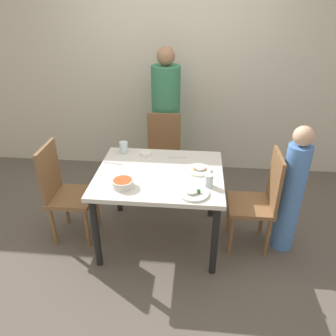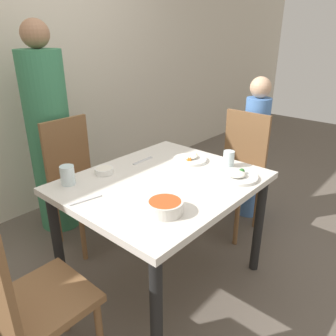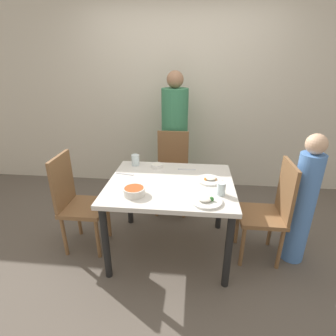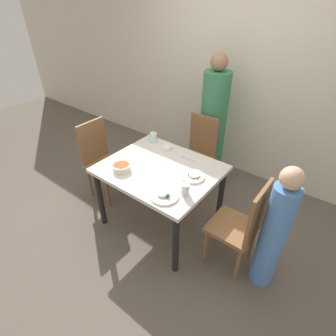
# 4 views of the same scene
# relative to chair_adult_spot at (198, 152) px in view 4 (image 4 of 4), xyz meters

# --- Properties ---
(ground_plane) EXTENTS (10.00, 10.00, 0.00)m
(ground_plane) POSITION_rel_chair_adult_spot_xyz_m (0.06, -0.82, -0.52)
(ground_plane) COLOR #60564C
(wall_back) EXTENTS (10.00, 0.06, 2.70)m
(wall_back) POSITION_rel_chair_adult_spot_xyz_m (0.06, 0.75, 0.83)
(wall_back) COLOR beige
(wall_back) RESTS_ON ground_plane
(dining_table) EXTENTS (1.13, 0.95, 0.75)m
(dining_table) POSITION_rel_chair_adult_spot_xyz_m (0.06, -0.82, 0.14)
(dining_table) COLOR silver
(dining_table) RESTS_ON ground_plane
(chair_adult_spot) EXTENTS (0.40, 0.40, 0.97)m
(chair_adult_spot) POSITION_rel_chair_adult_spot_xyz_m (0.00, 0.00, 0.00)
(chair_adult_spot) COLOR brown
(chair_adult_spot) RESTS_ON ground_plane
(chair_child_spot) EXTENTS (0.40, 0.40, 0.97)m
(chair_child_spot) POSITION_rel_chair_adult_spot_xyz_m (0.97, -0.82, 0.00)
(chair_child_spot) COLOR brown
(chair_child_spot) RESTS_ON ground_plane
(chair_empty_left) EXTENTS (0.40, 0.40, 0.97)m
(chair_empty_left) POSITION_rel_chair_adult_spot_xyz_m (-0.85, -0.85, 0.00)
(chair_empty_left) COLOR brown
(chair_empty_left) RESTS_ON ground_plane
(person_adult) EXTENTS (0.33, 0.33, 1.65)m
(person_adult) POSITION_rel_chair_adult_spot_xyz_m (0.00, 0.33, 0.25)
(person_adult) COLOR #387F56
(person_adult) RESTS_ON ground_plane
(person_child) EXTENTS (0.21, 0.21, 1.23)m
(person_child) POSITION_rel_chair_adult_spot_xyz_m (1.24, -0.82, 0.07)
(person_child) COLOR #5184D1
(person_child) RESTS_ON ground_plane
(bowl_curry) EXTENTS (0.18, 0.18, 0.06)m
(bowl_curry) POSITION_rel_chair_adult_spot_xyz_m (-0.22, -1.08, 0.26)
(bowl_curry) COLOR silver
(bowl_curry) RESTS_ON dining_table
(plate_rice_adult) EXTENTS (0.23, 0.23, 0.05)m
(plate_rice_adult) POSITION_rel_chair_adult_spot_xyz_m (0.41, -0.76, 0.24)
(plate_rice_adult) COLOR white
(plate_rice_adult) RESTS_ON dining_table
(plate_rice_child) EXTENTS (0.25, 0.25, 0.05)m
(plate_rice_child) POSITION_rel_chair_adult_spot_xyz_m (0.37, -1.14, 0.24)
(plate_rice_child) COLOR white
(plate_rice_child) RESTS_ON dining_table
(bowl_rice_small) EXTENTS (0.12, 0.12, 0.04)m
(bowl_rice_small) POSITION_rel_chair_adult_spot_xyz_m (-0.11, -0.49, 0.25)
(bowl_rice_small) COLOR white
(bowl_rice_small) RESTS_ON dining_table
(glass_water_tall) EXTENTS (0.08, 0.08, 0.11)m
(glass_water_tall) POSITION_rel_chair_adult_spot_xyz_m (-0.35, -0.45, 0.28)
(glass_water_tall) COLOR silver
(glass_water_tall) RESTS_ON dining_table
(glass_water_short) EXTENTS (0.07, 0.07, 0.11)m
(glass_water_short) POSITION_rel_chair_adult_spot_xyz_m (0.49, -1.01, 0.28)
(glass_water_short) COLOR silver
(glass_water_short) RESTS_ON dining_table
(fork_steel) EXTENTS (0.18, 0.02, 0.01)m
(fork_steel) POSITION_rel_chair_adult_spot_xyz_m (0.19, -0.52, 0.23)
(fork_steel) COLOR silver
(fork_steel) RESTS_ON dining_table
(spoon_steel) EXTENTS (0.18, 0.06, 0.01)m
(spoon_steel) POSITION_rel_chair_adult_spot_xyz_m (-0.40, -0.69, 0.23)
(spoon_steel) COLOR silver
(spoon_steel) RESTS_ON dining_table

